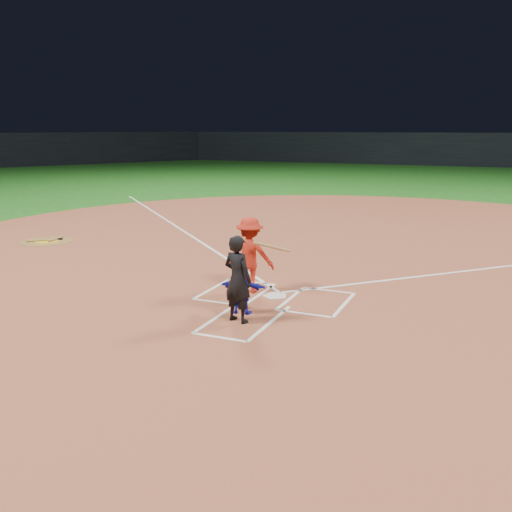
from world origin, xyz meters
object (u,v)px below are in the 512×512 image
at_px(umpire, 238,279).
at_px(home_plate, 275,296).
at_px(batter_at_plate, 250,255).
at_px(on_deck_circle, 47,241).
at_px(catcher, 242,289).

bearing_deg(umpire, home_plate, -76.35).
height_order(umpire, batter_at_plate, batter_at_plate).
bearing_deg(batter_at_plate, on_deck_circle, 162.20).
xyz_separation_m(home_plate, batter_at_plate, (-0.68, 0.13, 0.86)).
xyz_separation_m(on_deck_circle, batter_at_plate, (8.60, -2.76, 0.86)).
bearing_deg(catcher, batter_at_plate, -77.95).
height_order(on_deck_circle, umpire, umpire).
relative_size(on_deck_circle, batter_at_plate, 0.98).
bearing_deg(on_deck_circle, home_plate, -17.30).
relative_size(home_plate, umpire, 0.35).
height_order(home_plate, batter_at_plate, batter_at_plate).
distance_m(on_deck_circle, catcher, 10.04).
distance_m(on_deck_circle, batter_at_plate, 9.07).
distance_m(home_plate, on_deck_circle, 9.71).
distance_m(umpire, batter_at_plate, 2.08).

